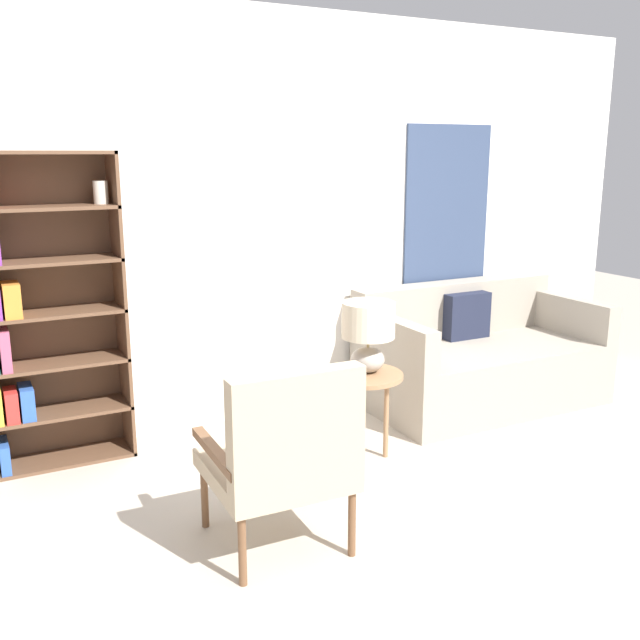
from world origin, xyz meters
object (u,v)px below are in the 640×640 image
object	(u,v)px
bookshelf	(7,314)
armchair	(285,451)
side_table	(363,383)
couch	(478,359)
table_lamp	(368,329)

from	to	relation	value
bookshelf	armchair	size ratio (longest dim) A/B	1.98
bookshelf	side_table	world-z (taller)	bookshelf
couch	armchair	bearing A→B (deg)	-149.74
armchair	table_lamp	distance (m)	1.22
couch	side_table	xyz separation A→B (m)	(-1.26, -0.47, 0.15)
side_table	armchair	bearing A→B (deg)	-138.26
table_lamp	side_table	bearing A→B (deg)	-161.89
armchair	table_lamp	bearing A→B (deg)	40.93
armchair	side_table	xyz separation A→B (m)	(0.85, 0.76, -0.04)
side_table	table_lamp	size ratio (longest dim) A/B	1.25
bookshelf	armchair	distance (m)	1.87
side_table	table_lamp	bearing A→B (deg)	18.11
bookshelf	side_table	size ratio (longest dim) A/B	3.43
bookshelf	couch	world-z (taller)	bookshelf
bookshelf	table_lamp	distance (m)	2.03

